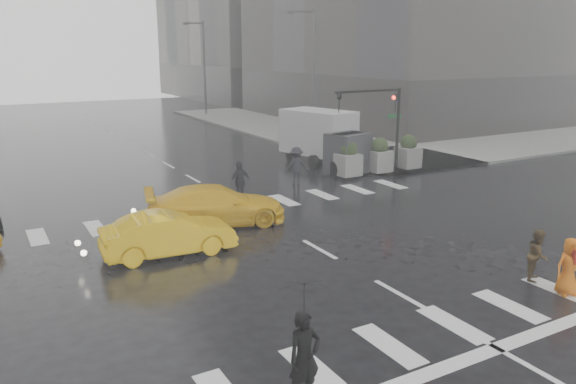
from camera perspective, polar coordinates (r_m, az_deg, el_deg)
ground at (r=18.74m, az=3.21°, el=-5.84°), size 120.00×120.00×0.00m
sidewalk_ne at (r=43.90m, az=12.36°, el=5.68°), size 35.00×35.00×0.15m
road_markings at (r=18.74m, az=3.21°, el=-5.82°), size 18.00×48.00×0.01m
traffic_signal_pole at (r=29.56m, az=9.66°, el=7.87°), size 4.45×0.42×4.50m
street_lamp_near at (r=38.64m, az=2.42°, el=12.12°), size 2.15×0.22×9.00m
street_lamp_far at (r=56.60m, az=-8.63°, el=12.69°), size 2.15×0.22×9.00m
planter_west at (r=28.84m, az=6.13°, el=3.34°), size 1.10×1.10×1.80m
planter_mid at (r=30.04m, az=9.24°, el=3.67°), size 1.10×1.10×1.80m
planter_east at (r=31.31m, az=12.11°, el=3.97°), size 1.10×1.10×1.80m
pedestrian_black at (r=10.53m, az=1.71°, el=-13.36°), size 0.96×0.98×2.43m
pedestrian_brown at (r=17.62m, az=24.05°, el=-5.86°), size 0.92×0.86×1.51m
pedestrian_orange at (r=16.93m, az=26.71°, el=-6.76°), size 0.91×0.75×1.60m
pedestrian_far_a at (r=24.39m, az=-4.91°, el=1.08°), size 1.12×0.79×1.76m
pedestrian_far_b at (r=27.25m, az=0.85°, el=2.64°), size 1.36×1.07×1.85m
taxi_mid at (r=18.44m, az=-12.05°, el=-4.19°), size 4.32×1.76×1.40m
taxi_rear at (r=21.24m, az=-7.30°, el=-1.35°), size 4.95×3.12×1.51m
box_truck at (r=31.32m, az=3.86°, el=5.51°), size 2.19×5.84×3.10m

